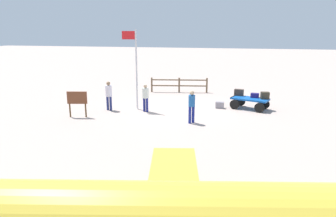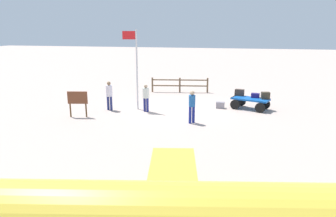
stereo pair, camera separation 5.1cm
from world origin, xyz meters
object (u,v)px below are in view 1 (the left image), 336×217
Objects in this scene: worker_supervisor at (109,93)px; signboard at (77,100)px; suitcase_maroon at (239,92)px; suitcase_navy at (255,95)px; worker_trailing at (145,96)px; flagpole at (135,64)px; suitcase_dark at (265,95)px; suitcase_grey at (220,105)px; luggage_cart at (249,101)px; worker_lead at (192,104)px.

worker_supervisor is 2.03m from signboard.
suitcase_maroon is 0.99m from suitcase_navy.
flagpole is at bearing -32.38° from worker_trailing.
suitcase_maroon is 6.44m from flagpole.
suitcase_dark is 0.11× the size of flagpole.
signboard is at bearing 59.23° from worker_supervisor.
suitcase_grey is (1.99, 0.37, -0.60)m from suitcase_navy.
worker_supervisor is (7.90, 2.04, 0.52)m from luggage_cart.
suitcase_grey is 3.66m from worker_lead.
signboard is at bearing 22.94° from luggage_cart.
worker_trailing is at bearing 25.97° from suitcase_maroon.
worker_supervisor reaches higher than worker_trailing.
luggage_cart is at bearing -165.54° from worker_supervisor.
worker_lead is at bearing -177.79° from signboard.
worker_trailing is (2.86, -1.64, -0.03)m from worker_lead.
suitcase_navy is at bearing -160.72° from worker_trailing.
flagpole is (6.75, 1.66, 1.85)m from suitcase_navy.
suitcase_maroon is 0.34× the size of worker_supervisor.
suitcase_grey is 8.12m from signboard.
flagpole is at bearing -158.09° from worker_supervisor.
worker_trailing is (6.04, 2.11, 0.14)m from suitcase_navy.
flagpole reaches higher than suitcase_grey.
suitcase_dark is at bearing 156.00° from suitcase_navy.
suitcase_navy is 6.40m from worker_trailing.
suitcase_navy is 10.05m from signboard.
suitcase_dark is at bearing -167.16° from worker_supervisor.
signboard is at bearing 43.21° from flagpole.
worker_trailing is at bearing 18.42° from luggage_cart.
suitcase_navy is 0.36× the size of signboard.
signboard reaches higher than luggage_cart.
suitcase_dark is at bearing -164.15° from worker_trailing.
suitcase_grey is at bearing -156.79° from worker_trailing.
worker_lead is 0.36× the size of flagpole.
worker_trailing reaches higher than suitcase_dark.
worker_lead reaches higher than suitcase_grey.
signboard is at bearing 23.34° from suitcase_navy.
signboard is at bearing 30.36° from worker_trailing.
suitcase_navy is at bearing 157.33° from suitcase_maroon.
suitcase_navy is 1.03× the size of suitcase_grey.
signboard is (3.19, 1.87, 0.00)m from worker_trailing.
suitcase_dark reaches higher than suitcase_maroon.
worker_supervisor reaches higher than worker_lead.
suitcase_dark is 10.46m from signboard.
worker_lead is 4.47m from flagpole.
worker_lead reaches higher than suitcase_maroon.
worker_lead reaches higher than signboard.
worker_trailing is at bearing -176.77° from worker_supervisor.
suitcase_grey is 5.51m from flagpole.
worker_lead is 1.19× the size of signboard.
suitcase_maroon is at bearing -160.21° from worker_supervisor.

